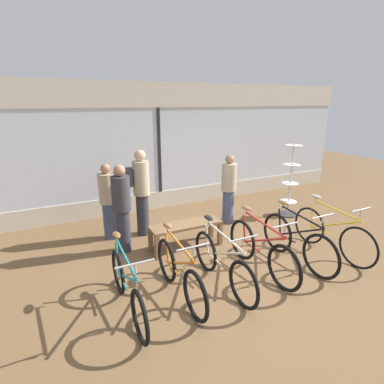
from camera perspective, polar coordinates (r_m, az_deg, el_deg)
name	(u,v)px	position (r m, az deg, el deg)	size (l,w,h in m)	color
ground_plane	(232,268)	(5.34, 7.61, -14.21)	(24.00, 24.00, 0.00)	brown
shop_back_wall	(159,147)	(7.74, -6.35, 8.58)	(12.00, 0.08, 3.20)	beige
bicycle_far_left	(127,288)	(4.26, -12.25, -17.49)	(0.46, 1.74, 1.01)	black
bicycle_left	(179,274)	(4.45, -2.47, -15.29)	(0.46, 1.69, 1.03)	black
bicycle_center_left	(222,264)	(4.70, 5.78, -13.43)	(0.46, 1.75, 1.02)	black
bicycle_center_right	(261,250)	(5.14, 12.97, -10.78)	(0.46, 1.79, 1.04)	black
bicycle_right	(297,242)	(5.58, 19.34, -8.92)	(0.46, 1.76, 1.06)	black
bicycle_far_right	(331,233)	(6.15, 24.96, -7.12)	(0.46, 1.80, 1.05)	black
accessory_rack	(290,186)	(7.73, 18.14, 1.12)	(0.48, 0.48, 1.85)	#333333
display_bench	(186,228)	(5.80, -1.16, -6.87)	(1.40, 0.44, 0.50)	brown
customer_near_rack	(229,188)	(6.89, 7.00, 0.76)	(0.43, 0.43, 1.61)	#424C6B
customer_by_window	(122,207)	(5.66, -13.20, -2.84)	(0.36, 0.36, 1.67)	#2D2D38
customer_mid_floor	(141,190)	(6.27, -9.74, 0.38)	(0.53, 0.40, 1.82)	#2D2D38
customer_near_bench	(108,200)	(6.29, -15.70, -1.53)	(0.47, 0.47, 1.58)	#424C6B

